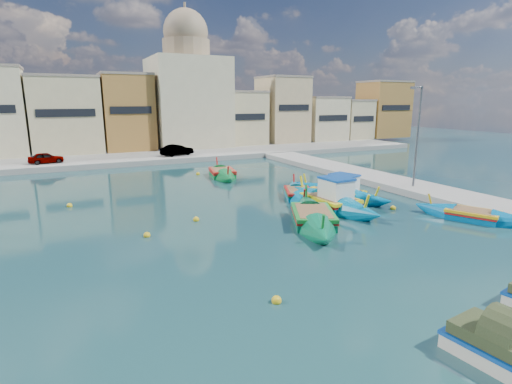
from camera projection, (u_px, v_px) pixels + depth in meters
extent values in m
plane|color=#15333F|center=(235.00, 257.00, 18.16)|extent=(160.00, 160.00, 0.00)
cube|color=gray|center=(491.00, 207.00, 25.80)|extent=(4.00, 70.00, 0.50)
cube|color=gray|center=(126.00, 159.00, 46.11)|extent=(80.00, 8.00, 0.60)
cube|color=#C5B888|center=(66.00, 116.00, 49.34)|extent=(7.88, 7.44, 8.99)
cube|color=gray|center=(62.00, 77.00, 48.30)|extent=(8.04, 7.59, 0.30)
cube|color=black|center=(66.00, 113.00, 45.94)|extent=(6.30, 0.10, 0.90)
cube|color=#A77434|center=(128.00, 113.00, 51.83)|extent=(6.17, 6.13, 9.43)
cube|color=gray|center=(125.00, 74.00, 50.74)|extent=(6.29, 6.26, 0.30)
cube|color=black|center=(131.00, 110.00, 49.00)|extent=(4.93, 0.10, 0.90)
cube|color=tan|center=(183.00, 125.00, 56.11)|extent=(7.31, 7.69, 6.05)
cube|color=gray|center=(182.00, 101.00, 55.39)|extent=(7.46, 7.85, 0.30)
cube|color=black|center=(191.00, 124.00, 52.62)|extent=(5.85, 0.10, 0.90)
cube|color=#C5B888|center=(235.00, 119.00, 59.19)|extent=(7.54, 7.30, 7.41)
cube|color=gray|center=(235.00, 92.00, 58.32)|extent=(7.69, 7.45, 0.30)
cube|color=black|center=(246.00, 117.00, 55.86)|extent=(6.03, 0.10, 0.90)
cube|color=tan|center=(282.00, 110.00, 62.17)|extent=(6.36, 6.97, 9.63)
cube|color=gray|center=(283.00, 77.00, 61.06)|extent=(6.48, 7.11, 0.30)
cube|color=black|center=(294.00, 108.00, 58.97)|extent=(5.09, 0.10, 0.90)
cube|color=beige|center=(321.00, 119.00, 65.48)|extent=(6.63, 6.70, 6.65)
cube|color=gray|center=(322.00, 97.00, 64.70)|extent=(6.76, 6.83, 0.30)
cube|color=black|center=(334.00, 118.00, 62.42)|extent=(5.30, 0.10, 0.90)
cube|color=#C5B888|center=(349.00, 120.00, 68.49)|extent=(5.08, 7.51, 6.20)
cube|color=gray|center=(350.00, 100.00, 67.76)|extent=(5.18, 7.66, 0.30)
cube|color=black|center=(364.00, 119.00, 65.09)|extent=(4.06, 0.10, 0.90)
cube|color=#A77434|center=(383.00, 110.00, 70.43)|extent=(7.79, 6.00, 9.33)
cube|color=gray|center=(385.00, 82.00, 69.35)|extent=(7.95, 6.12, 0.30)
cube|color=black|center=(396.00, 108.00, 67.65)|extent=(6.23, 0.10, 0.90)
cube|color=beige|center=(188.00, 103.00, 55.98)|extent=(10.00, 10.00, 12.00)
cylinder|color=#9E8466|center=(186.00, 49.00, 54.36)|extent=(6.40, 6.40, 2.40)
sphere|color=#9E8466|center=(186.00, 32.00, 53.87)|extent=(6.00, 6.00, 6.00)
cylinder|color=#9E8466|center=(185.00, 9.00, 53.21)|extent=(0.30, 0.30, 1.60)
cylinder|color=#595B60|center=(417.00, 141.00, 29.99)|extent=(0.16, 0.16, 8.00)
cylinder|color=#595B60|center=(418.00, 87.00, 28.95)|extent=(1.00, 0.10, 0.10)
cube|color=#595B60|center=(413.00, 88.00, 28.74)|extent=(0.35, 0.15, 0.18)
imported|color=#4C1919|center=(46.00, 158.00, 41.11)|extent=(3.52, 1.85, 1.14)
imported|color=#4C1919|center=(177.00, 150.00, 46.98)|extent=(4.15, 2.63, 1.29)
cube|color=#00679C|center=(338.00, 195.00, 29.10)|extent=(2.82, 3.83, 0.96)
cone|color=#00679C|center=(308.00, 189.00, 31.12)|extent=(2.74, 3.56, 2.46)
cone|color=#00679C|center=(372.00, 202.00, 27.06)|extent=(2.74, 3.56, 2.46)
cube|color=yellow|center=(338.00, 190.00, 29.01)|extent=(2.95, 4.03, 0.17)
cube|color=red|center=(338.00, 192.00, 29.05)|extent=(2.93, 3.92, 0.10)
cube|color=olive|center=(338.00, 189.00, 29.00)|extent=(2.46, 3.45, 0.06)
cylinder|color=yellow|center=(305.00, 180.00, 31.18)|extent=(0.26, 0.47, 1.04)
cylinder|color=yellow|center=(376.00, 194.00, 26.72)|extent=(0.26, 0.47, 1.04)
cube|color=white|center=(344.00, 183.00, 28.52)|extent=(1.79, 2.06, 1.05)
cube|color=#0F47A5|center=(344.00, 175.00, 28.39)|extent=(1.90, 2.20, 0.11)
cube|color=#006D9A|center=(330.00, 205.00, 26.42)|extent=(2.41, 3.67, 1.12)
cone|color=#006D9A|center=(304.00, 195.00, 28.92)|extent=(2.40, 3.43, 2.79)
cone|color=#006D9A|center=(362.00, 215.00, 23.89)|extent=(2.40, 3.43, 2.79)
cube|color=yellow|center=(330.00, 198.00, 26.31)|extent=(2.51, 3.87, 0.20)
cube|color=red|center=(330.00, 201.00, 26.36)|extent=(2.53, 3.74, 0.11)
cube|color=olive|center=(330.00, 196.00, 26.29)|extent=(2.06, 3.33, 0.07)
cylinder|color=yellow|center=(302.00, 184.00, 29.01)|extent=(0.18, 0.54, 1.22)
cylinder|color=yellow|center=(366.00, 204.00, 23.48)|extent=(0.18, 0.54, 1.22)
cube|color=white|center=(336.00, 189.00, 25.71)|extent=(1.65, 1.89, 1.23)
cube|color=#0F47A5|center=(337.00, 178.00, 25.56)|extent=(1.75, 2.03, 0.13)
cube|color=#0075A4|center=(298.00, 195.00, 29.16)|extent=(2.79, 3.37, 0.88)
cone|color=#0075A4|center=(294.00, 188.00, 31.49)|extent=(2.71, 3.18, 2.22)
cone|color=#0075A4|center=(303.00, 203.00, 26.80)|extent=(2.71, 3.18, 2.22)
cube|color=#B41313|center=(298.00, 191.00, 29.07)|extent=(2.92, 3.55, 0.16)
cube|color=#197F33|center=(298.00, 193.00, 29.11)|extent=(2.89, 3.46, 0.09)
cube|color=olive|center=(298.00, 190.00, 29.06)|extent=(2.44, 3.03, 0.05)
cylinder|color=#B41313|center=(294.00, 180.00, 31.59)|extent=(0.28, 0.43, 0.96)
cylinder|color=#B41313|center=(304.00, 196.00, 26.44)|extent=(0.28, 0.43, 0.96)
cube|color=#0B7634|center=(222.00, 175.00, 37.21)|extent=(2.56, 3.38, 1.01)
cone|color=#0B7634|center=(218.00, 170.00, 39.58)|extent=(2.52, 3.19, 2.49)
cone|color=#0B7634|center=(228.00, 179.00, 34.83)|extent=(2.52, 3.19, 2.49)
cube|color=red|center=(222.00, 170.00, 37.12)|extent=(2.67, 3.56, 0.18)
cube|color=red|center=(222.00, 172.00, 37.16)|extent=(2.67, 3.45, 0.10)
cube|color=olive|center=(222.00, 169.00, 37.10)|extent=(2.21, 3.05, 0.06)
cylinder|color=red|center=(217.00, 163.00, 39.66)|extent=(0.23, 0.50, 1.10)
cylinder|color=red|center=(228.00, 172.00, 34.45)|extent=(0.23, 0.50, 1.10)
cube|color=#0A7348|center=(313.00, 220.00, 23.13)|extent=(3.57, 4.27, 1.08)
cone|color=#0A7348|center=(307.00, 205.00, 26.10)|extent=(3.44, 4.01, 2.75)
cone|color=#0A7348|center=(321.00, 236.00, 20.15)|extent=(3.44, 4.01, 2.75)
cube|color=#1A862E|center=(313.00, 212.00, 23.03)|extent=(3.73, 4.49, 0.19)
cube|color=red|center=(313.00, 215.00, 23.07)|extent=(3.69, 4.37, 0.11)
cube|color=olive|center=(313.00, 211.00, 23.01)|extent=(3.13, 3.82, 0.06)
cylinder|color=#1A862E|center=(306.00, 194.00, 26.23)|extent=(0.36, 0.53, 1.18)
cylinder|color=#1A862E|center=(323.00, 225.00, 19.69)|extent=(0.36, 0.53, 1.18)
cube|color=#0066A4|center=(472.00, 217.00, 23.76)|extent=(2.73, 3.17, 0.87)
cone|color=#0066A4|center=(433.00, 210.00, 25.09)|extent=(2.65, 3.02, 2.16)
cube|color=yellow|center=(473.00, 211.00, 23.68)|extent=(2.85, 3.33, 0.16)
cube|color=red|center=(473.00, 214.00, 23.71)|extent=(2.83, 3.25, 0.09)
cube|color=olive|center=(473.00, 210.00, 23.66)|extent=(2.39, 2.84, 0.05)
cylinder|color=yellow|center=(430.00, 201.00, 25.10)|extent=(0.29, 0.42, 0.95)
cube|color=beige|center=(501.00, 359.00, 10.79)|extent=(1.78, 2.91, 0.69)
cube|color=#0F47A5|center=(503.00, 348.00, 10.72)|extent=(1.85, 3.00, 0.12)
cube|color=#2D381E|center=(504.00, 339.00, 10.66)|extent=(1.70, 2.60, 0.35)
cylinder|color=#2D381E|center=(505.00, 334.00, 10.62)|extent=(0.87, 2.50, 0.59)
sphere|color=yellow|center=(147.00, 235.00, 20.85)|extent=(0.36, 0.36, 0.36)
sphere|color=yellow|center=(196.00, 220.00, 23.60)|extent=(0.36, 0.36, 0.36)
sphere|color=yellow|center=(198.00, 174.00, 38.20)|extent=(0.36, 0.36, 0.36)
sphere|color=yellow|center=(70.00, 206.00, 26.71)|extent=(0.36, 0.36, 0.36)
sphere|color=yellow|center=(393.00, 208.00, 26.07)|extent=(0.36, 0.36, 0.36)
sphere|color=yellow|center=(277.00, 300.00, 14.07)|extent=(0.36, 0.36, 0.36)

